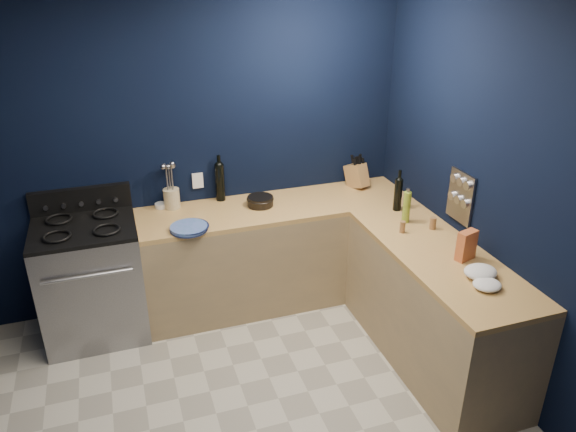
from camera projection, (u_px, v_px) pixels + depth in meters
name	position (u px, v px, depth m)	size (l,w,h in m)	color
floor	(256.00, 431.00, 3.54)	(3.50, 3.50, 0.02)	#BAB4A3
wall_back	(195.00, 155.00, 4.49)	(3.50, 0.02, 2.60)	black
wall_right	(517.00, 211.00, 3.49)	(0.02, 3.50, 2.60)	black
cab_back	(278.00, 254.00, 4.76)	(2.30, 0.63, 0.86)	#9F8458
top_back	(277.00, 207.00, 4.56)	(2.30, 0.63, 0.04)	olive
cab_right	(433.00, 309.00, 4.01)	(0.63, 1.67, 0.86)	#9F8458
top_right	(440.00, 256.00, 3.82)	(0.63, 1.67, 0.04)	olive
gas_range	(92.00, 282.00, 4.29)	(0.76, 0.66, 0.92)	gray
oven_door	(93.00, 305.00, 4.02)	(0.59, 0.02, 0.42)	black
cooktop	(83.00, 228.00, 4.09)	(0.76, 0.66, 0.03)	black
backguard	(81.00, 200.00, 4.30)	(0.76, 0.06, 0.20)	black
spice_panel	(461.00, 197.00, 4.00)	(0.02, 0.28, 0.38)	gray
wall_outlet	(198.00, 181.00, 4.57)	(0.09, 0.02, 0.13)	white
plate_stack	(189.00, 228.00, 4.12)	(0.28, 0.28, 0.04)	#39689C
ramekin	(161.00, 205.00, 4.50)	(0.10, 0.10, 0.04)	white
utensil_crock	(172.00, 198.00, 4.47)	(0.13, 0.13, 0.16)	beige
wine_bottle_back	(220.00, 182.00, 4.59)	(0.08, 0.08, 0.32)	black
lemon_basket	(260.00, 201.00, 4.53)	(0.21, 0.21, 0.08)	black
knife_block	(357.00, 176.00, 4.88)	(0.11, 0.19, 0.21)	olive
wine_bottle_right	(398.00, 195.00, 4.41)	(0.07, 0.07, 0.26)	black
oil_bottle	(407.00, 207.00, 4.21)	(0.06, 0.06, 0.25)	olive
spice_jar_near	(402.00, 227.00, 4.08)	(0.04, 0.04, 0.09)	olive
spice_jar_far	(433.00, 223.00, 4.13)	(0.05, 0.05, 0.09)	olive
crouton_bag	(466.00, 245.00, 3.69)	(0.14, 0.07, 0.21)	#B62A3E
towel_front	(480.00, 272.00, 3.51)	(0.22, 0.19, 0.08)	white
towel_end	(487.00, 285.00, 3.39)	(0.18, 0.16, 0.05)	white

